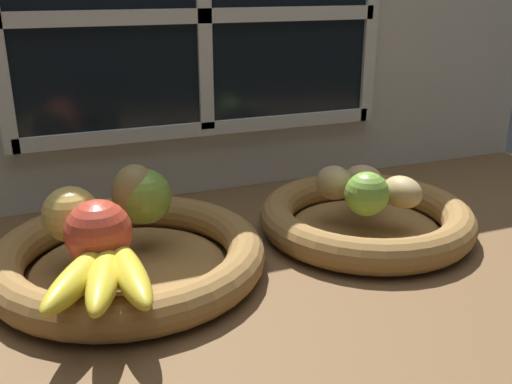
{
  "coord_description": "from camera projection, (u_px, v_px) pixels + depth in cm",
  "views": [
    {
      "loc": [
        -28.31,
        -68.66,
        36.63
      ],
      "look_at": [
        -0.89,
        1.56,
        9.02
      ],
      "focal_mm": 40.82,
      "sensor_mm": 36.0,
      "label": 1
    }
  ],
  "objects": [
    {
      "name": "fruit_bowl_right",
      "position": [
        366.0,
        218.0,
        0.89
      ],
      "size": [
        32.46,
        32.46,
        5.02
      ],
      "color": "olive",
      "rests_on": "ground_plane"
    },
    {
      "name": "potato_large",
      "position": [
        368.0,
        189.0,
        0.87
      ],
      "size": [
        9.45,
        7.96,
        4.13
      ],
      "primitive_type": "ellipsoid",
      "rotation": [
        0.0,
        0.0,
        2.63
      ],
      "color": "tan",
      "rests_on": "fruit_bowl_right"
    },
    {
      "name": "banana_bunch_front",
      "position": [
        106.0,
        272.0,
        0.63
      ],
      "size": [
        12.74,
        17.82,
        3.4
      ],
      "color": "yellow",
      "rests_on": "fruit_bowl_left"
    },
    {
      "name": "lime_near",
      "position": [
        367.0,
        194.0,
        0.82
      ],
      "size": [
        6.34,
        6.34,
        6.34
      ],
      "primitive_type": "sphere",
      "color": "#7AAD3D",
      "rests_on": "fruit_bowl_right"
    },
    {
      "name": "back_wall",
      "position": [
        201.0,
        34.0,
        0.99
      ],
      "size": [
        140.0,
        4.6,
        55.0
      ],
      "color": "silver",
      "rests_on": "ground_plane"
    },
    {
      "name": "apple_golden_left",
      "position": [
        71.0,
        214.0,
        0.74
      ],
      "size": [
        7.19,
        7.19,
        7.19
      ],
      "primitive_type": "sphere",
      "color": "#DBB756",
      "rests_on": "fruit_bowl_left"
    },
    {
      "name": "potato_small",
      "position": [
        402.0,
        192.0,
        0.85
      ],
      "size": [
        6.2,
        7.44,
        4.68
      ],
      "primitive_type": "ellipsoid",
      "rotation": [
        0.0,
        0.0,
        4.92
      ],
      "color": "tan",
      "rests_on": "fruit_bowl_right"
    },
    {
      "name": "ground_plane",
      "position": [
        266.0,
        264.0,
        0.83
      ],
      "size": [
        140.0,
        90.0,
        3.0
      ],
      "primitive_type": "cube",
      "color": "brown"
    },
    {
      "name": "pear_brown",
      "position": [
        135.0,
        194.0,
        0.79
      ],
      "size": [
        9.02,
        9.02,
        8.39
      ],
      "primitive_type": "ellipsoid",
      "rotation": [
        0.0,
        0.0,
        0.74
      ],
      "color": "olive",
      "rests_on": "fruit_bowl_left"
    },
    {
      "name": "potato_back",
      "position": [
        363.0,
        178.0,
        0.92
      ],
      "size": [
        7.13,
        7.64,
        4.03
      ],
      "primitive_type": "ellipsoid",
      "rotation": [
        0.0,
        0.0,
        1.95
      ],
      "color": "tan",
      "rests_on": "fruit_bowl_right"
    },
    {
      "name": "fruit_bowl_left",
      "position": [
        129.0,
        257.0,
        0.76
      ],
      "size": [
        36.04,
        36.04,
        5.02
      ],
      "color": "olive",
      "rests_on": "ground_plane"
    },
    {
      "name": "apple_green_back",
      "position": [
        144.0,
        196.0,
        0.79
      ],
      "size": [
        7.61,
        7.61,
        7.61
      ],
      "primitive_type": "sphere",
      "color": "#7AA338",
      "rests_on": "fruit_bowl_left"
    },
    {
      "name": "potato_oblong",
      "position": [
        334.0,
        183.0,
        0.88
      ],
      "size": [
        6.21,
        6.85,
        5.17
      ],
      "primitive_type": "ellipsoid",
      "rotation": [
        0.0,
        0.0,
        4.88
      ],
      "color": "tan",
      "rests_on": "fruit_bowl_right"
    },
    {
      "name": "apple_red_front",
      "position": [
        99.0,
        233.0,
        0.68
      ],
      "size": [
        7.85,
        7.85,
        7.85
      ],
      "primitive_type": "sphere",
      "color": "#CC422D",
      "rests_on": "fruit_bowl_left"
    }
  ]
}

